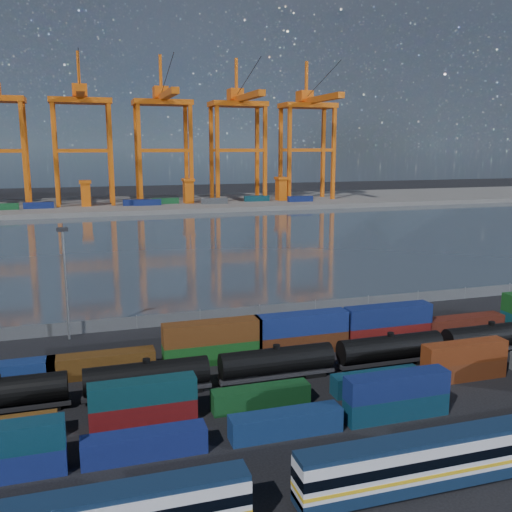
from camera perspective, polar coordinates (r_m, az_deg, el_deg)
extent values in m
plane|color=black|center=(70.35, 7.39, -12.56)|extent=(700.00, 700.00, 0.00)
plane|color=#2F3A45|center=(168.08, -7.55, 1.33)|extent=(700.00, 700.00, 0.00)
cube|color=#514F4C|center=(271.20, -11.32, 5.09)|extent=(700.00, 70.00, 2.00)
cone|color=#1E2630|center=(1683.50, -24.10, 18.03)|extent=(1100.00, 1100.00, 520.00)
cone|color=#1E2630|center=(1686.11, -9.73, 17.75)|extent=(1040.00, 1040.00, 460.00)
cone|color=#1E2630|center=(1780.51, 3.72, 16.22)|extent=(960.00, 960.00, 380.00)
cone|color=#1E2630|center=(1928.85, 13.79, 14.34)|extent=(840.00, 840.00, 300.00)
cube|color=#0F2039|center=(43.73, -16.00, -22.08)|extent=(22.03, 2.38, 0.44)
cube|color=silver|center=(51.61, 16.28, -19.04)|extent=(22.03, 2.64, 3.35)
cube|color=#0F2039|center=(52.51, 16.17, -20.71)|extent=(22.03, 2.70, 1.06)
cube|color=#0F2039|center=(50.70, 16.40, -17.18)|extent=(22.03, 2.38, 0.44)
cube|color=gold|center=(51.96, 16.23, -19.71)|extent=(22.05, 2.72, 0.32)
cube|color=black|center=(51.44, 16.30, -18.70)|extent=(22.05, 2.72, 0.88)
cube|color=black|center=(49.47, 7.97, -23.18)|extent=(2.64, 1.76, 0.62)
cube|color=black|center=(56.91, 23.03, -19.08)|extent=(2.64, 1.76, 0.62)
cube|color=navy|center=(55.63, -11.06, -18.01)|extent=(11.32, 2.30, 2.45)
cube|color=navy|center=(58.32, 3.01, -16.36)|extent=(11.32, 2.30, 2.45)
cube|color=#0D2F43|center=(63.18, 13.83, -14.42)|extent=(11.32, 2.30, 2.45)
cube|color=navy|center=(62.18, 13.93, -12.38)|extent=(11.32, 2.30, 2.45)
cube|color=#560D0E|center=(61.43, -11.18, -15.13)|extent=(10.84, 2.20, 2.35)
cube|color=#0B333B|center=(60.44, -11.26, -13.13)|extent=(10.84, 2.20, 2.35)
cube|color=#11411B|center=(63.68, 0.48, -13.92)|extent=(10.84, 2.20, 2.35)
cube|color=#0C3042|center=(68.89, 11.96, -12.18)|extent=(10.84, 2.20, 2.35)
cube|color=#662D14|center=(75.05, 20.03, -10.65)|extent=(10.84, 2.20, 2.35)
cube|color=maroon|center=(74.24, 20.15, -8.96)|extent=(10.84, 2.20, 2.35)
cube|color=#4E2F0F|center=(74.25, -15.12, -10.40)|extent=(12.91, 2.63, 2.80)
cube|color=#144C19|center=(75.81, -4.37, -9.58)|extent=(12.91, 2.63, 2.80)
cube|color=#5B3012|center=(74.88, -4.40, -7.57)|extent=(12.91, 2.63, 2.80)
cube|color=#4C220F|center=(79.30, 4.57, -8.64)|extent=(12.91, 2.63, 2.80)
cube|color=navy|center=(78.40, 4.60, -6.71)|extent=(12.91, 2.63, 2.80)
cube|color=#60100E|center=(84.90, 13.02, -7.56)|extent=(12.91, 2.63, 2.80)
cube|color=navy|center=(84.06, 13.10, -5.75)|extent=(12.91, 2.63, 2.80)
cube|color=#4D190F|center=(91.77, 19.98, -6.53)|extent=(12.91, 2.63, 2.80)
cube|color=black|center=(67.64, -20.07, -13.87)|extent=(2.68, 1.93, 0.64)
cylinder|color=black|center=(66.91, -10.85, -11.65)|extent=(13.95, 3.11, 3.11)
cylinder|color=black|center=(66.27, -10.91, -10.28)|extent=(0.86, 0.86, 0.54)
cube|color=black|center=(67.58, -10.80, -12.99)|extent=(14.48, 2.15, 0.43)
cube|color=black|center=(67.50, -14.97, -13.62)|extent=(2.68, 1.93, 0.64)
cube|color=black|center=(68.36, -6.66, -12.97)|extent=(2.68, 1.93, 0.64)
cylinder|color=black|center=(70.03, 2.06, -10.40)|extent=(13.95, 3.11, 3.11)
cylinder|color=black|center=(69.42, 2.07, -9.08)|extent=(0.86, 0.86, 0.54)
cube|color=black|center=(70.68, 2.05, -11.69)|extent=(14.48, 2.15, 0.43)
cube|color=black|center=(69.53, -1.80, -12.47)|extent=(2.68, 1.93, 0.64)
cube|color=black|center=(72.46, 5.73, -11.52)|extent=(2.68, 1.93, 0.64)
cylinder|color=black|center=(76.24, 13.27, -8.88)|extent=(13.95, 3.11, 3.11)
cylinder|color=black|center=(75.68, 13.33, -7.65)|extent=(0.86, 0.86, 0.54)
cube|color=black|center=(76.84, 13.21, -10.08)|extent=(14.48, 2.15, 0.43)
cube|color=black|center=(74.79, 9.94, -10.90)|extent=(2.68, 1.93, 0.64)
cube|color=black|center=(79.43, 16.25, -9.86)|extent=(2.68, 1.93, 0.64)
cylinder|color=black|center=(84.86, 22.42, -7.37)|extent=(13.95, 3.11, 3.11)
cylinder|color=black|center=(84.36, 22.51, -6.27)|extent=(0.86, 0.86, 0.54)
cube|color=black|center=(85.40, 22.34, -8.47)|extent=(14.48, 2.15, 0.43)
cube|color=black|center=(82.66, 19.69, -9.24)|extent=(2.68, 1.93, 0.64)
cube|color=#595B5E|center=(94.62, 0.36, -5.58)|extent=(160.00, 0.06, 2.00)
cylinder|color=slate|center=(90.61, -18.19, -6.84)|extent=(0.12, 0.12, 2.20)
cylinder|color=slate|center=(90.86, -11.84, -6.46)|extent=(0.12, 0.12, 2.20)
cylinder|color=slate|center=(92.20, -5.61, -6.02)|extent=(0.12, 0.12, 2.20)
cylinder|color=slate|center=(94.59, 0.36, -5.52)|extent=(0.12, 0.12, 2.20)
cylinder|color=slate|center=(97.94, 5.97, -5.00)|extent=(0.12, 0.12, 2.20)
cylinder|color=slate|center=(102.16, 11.15, -4.48)|extent=(0.12, 0.12, 2.20)
cylinder|color=slate|center=(107.16, 15.88, -3.97)|extent=(0.12, 0.12, 2.20)
cylinder|color=slate|center=(112.82, 20.16, -3.48)|extent=(0.12, 0.12, 2.20)
cylinder|color=slate|center=(119.05, 24.01, -3.03)|extent=(0.12, 0.12, 2.20)
cylinder|color=slate|center=(86.86, -18.48, -2.89)|extent=(0.36, 0.36, 16.00)
cube|color=black|center=(85.33, -18.81, 2.53)|extent=(1.60, 0.40, 0.60)
cube|color=#DA5C0F|center=(258.16, -22.16, 9.19)|extent=(1.66, 1.66, 46.74)
cube|color=#DA5C0F|center=(270.58, -21.94, 9.25)|extent=(1.66, 1.66, 46.74)
cube|color=#DA5C0F|center=(257.45, -19.43, 9.37)|extent=(1.66, 1.66, 46.74)
cube|color=#DA5C0F|center=(269.90, -19.34, 9.42)|extent=(1.66, 1.66, 46.74)
cube|color=#DA5C0F|center=(257.65, -14.29, 9.65)|extent=(1.66, 1.66, 46.74)
cube|color=#DA5C0F|center=(270.09, -14.43, 9.69)|extent=(1.66, 1.66, 46.74)
cube|color=#DA5C0F|center=(257.26, -16.89, 10.04)|extent=(22.85, 1.45, 1.45)
cube|color=#DA5C0F|center=(269.72, -16.92, 10.06)|extent=(22.85, 1.45, 1.45)
cube|color=#DA5C0F|center=(264.15, -17.17, 14.61)|extent=(25.97, 14.54, 2.28)
cube|color=#DA5C0F|center=(251.88, -17.18, 15.28)|extent=(3.12, 49.85, 2.60)
cube|color=#DA5C0F|center=(268.66, -17.23, 15.54)|extent=(6.23, 8.31, 5.19)
cube|color=#DA5C0F|center=(267.38, -17.33, 17.24)|extent=(1.25, 1.25, 16.62)
cylinder|color=black|center=(250.10, -17.28, 16.99)|extent=(0.25, 42.75, 14.10)
cube|color=#DA5C0F|center=(258.58, -11.56, 9.77)|extent=(1.66, 1.66, 46.74)
cube|color=#DA5C0F|center=(270.98, -11.83, 9.81)|extent=(1.66, 1.66, 46.74)
cube|color=#DA5C0F|center=(261.85, -6.51, 9.93)|extent=(1.66, 1.66, 46.74)
cube|color=#DA5C0F|center=(274.10, -7.00, 9.97)|extent=(1.66, 1.66, 46.74)
cube|color=#DA5C0F|center=(259.94, -9.04, 10.38)|extent=(22.85, 1.45, 1.45)
cube|color=#DA5C0F|center=(272.28, -9.42, 10.39)|extent=(22.85, 1.45, 1.45)
cube|color=#DA5C0F|center=(266.75, -9.37, 14.90)|extent=(25.97, 14.54, 2.28)
cube|color=#DA5C0F|center=(254.61, -8.99, 15.58)|extent=(3.12, 49.85, 2.60)
cube|color=#DA5C0F|center=(271.22, -9.53, 15.82)|extent=(6.23, 8.31, 5.19)
cube|color=#DA5C0F|center=(269.96, -9.52, 17.51)|extent=(1.25, 1.25, 16.62)
cylinder|color=black|center=(252.86, -8.95, 17.26)|extent=(0.25, 42.75, 14.10)
cube|color=#DA5C0F|center=(264.38, -3.88, 9.99)|extent=(1.66, 1.66, 46.74)
cube|color=#DA5C0F|center=(276.52, -4.49, 10.02)|extent=(1.66, 1.66, 46.74)
cube|color=#DA5C0F|center=(270.55, 0.91, 10.03)|extent=(1.66, 1.66, 46.74)
cube|color=#DA5C0F|center=(282.43, 0.11, 10.08)|extent=(1.66, 1.66, 46.74)
cube|color=#DA5C0F|center=(267.21, -1.46, 10.52)|extent=(22.85, 1.45, 1.45)
cube|color=#DA5C0F|center=(279.23, -2.17, 10.54)|extent=(22.85, 1.45, 1.45)
cube|color=#DA5C0F|center=(273.84, -1.85, 14.93)|extent=(25.97, 14.54, 2.28)
cube|color=#DA5C0F|center=(262.03, -1.11, 15.57)|extent=(3.12, 49.85, 2.60)
cube|color=#DA5C0F|center=(278.20, -2.09, 15.84)|extent=(6.23, 8.31, 5.19)
cube|color=#DA5C0F|center=(276.97, -1.99, 17.48)|extent=(1.25, 1.25, 16.62)
cylinder|color=black|center=(260.33, -0.95, 17.21)|extent=(0.25, 42.75, 14.10)
cube|color=#DA5C0F|center=(274.56, 3.36, 10.03)|extent=(1.66, 1.66, 46.74)
cube|color=#DA5C0F|center=(286.27, 2.47, 10.08)|extent=(1.66, 1.66, 46.74)
cube|color=#DA5C0F|center=(283.34, 7.76, 9.98)|extent=(1.66, 1.66, 46.74)
cube|color=#DA5C0F|center=(294.70, 6.73, 10.04)|extent=(1.66, 1.66, 46.74)
cube|color=#DA5C0F|center=(278.72, 5.60, 10.49)|extent=(22.85, 1.45, 1.45)
cube|color=#DA5C0F|center=(290.26, 4.64, 10.53)|extent=(22.85, 1.45, 1.45)
cube|color=#DA5C0F|center=(285.09, 5.18, 14.74)|extent=(25.97, 14.54, 2.28)
cube|color=#DA5C0F|center=(273.76, 6.21, 15.31)|extent=(3.12, 49.85, 2.60)
cube|color=#DA5C0F|center=(289.27, 4.88, 15.62)|extent=(6.23, 8.31, 5.19)
cube|color=#DA5C0F|center=(288.09, 5.06, 17.19)|extent=(1.25, 1.25, 16.62)
cylinder|color=black|center=(272.13, 6.46, 16.87)|extent=(0.25, 42.75, 14.10)
cube|color=navy|center=(255.88, -10.83, 5.28)|extent=(12.00, 2.44, 2.60)
cube|color=navy|center=(269.32, 4.45, 5.72)|extent=(12.00, 2.44, 2.60)
cube|color=navy|center=(256.84, -11.82, 5.26)|extent=(12.00, 2.44, 2.60)
cube|color=#3F4244|center=(258.89, -4.20, 5.51)|extent=(12.00, 2.44, 2.60)
cube|color=#144C23|center=(255.70, -23.97, 4.53)|extent=(12.00, 2.44, 2.60)
cube|color=navy|center=(255.76, -20.91, 4.75)|extent=(12.00, 2.44, 2.60)
cube|color=#144C23|center=(261.71, -9.05, 5.46)|extent=(12.00, 2.44, 2.60)
cube|color=#0C3842|center=(270.49, 0.08, 5.78)|extent=(12.00, 2.44, 2.60)
cube|color=#DA5C0F|center=(259.34, -16.66, 5.91)|extent=(4.00, 6.00, 10.00)
cube|color=#DA5C0F|center=(258.95, -16.73, 7.12)|extent=(5.00, 7.00, 1.20)
cube|color=#DA5C0F|center=(263.60, -6.79, 6.37)|extent=(4.00, 6.00, 10.00)
cube|color=#DA5C0F|center=(263.22, -6.81, 7.56)|extent=(5.00, 7.00, 1.20)
cube|color=#DA5C0F|center=(275.25, 2.52, 6.63)|extent=(4.00, 6.00, 10.00)
cube|color=#DA5C0F|center=(274.89, 2.53, 7.77)|extent=(5.00, 7.00, 1.20)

